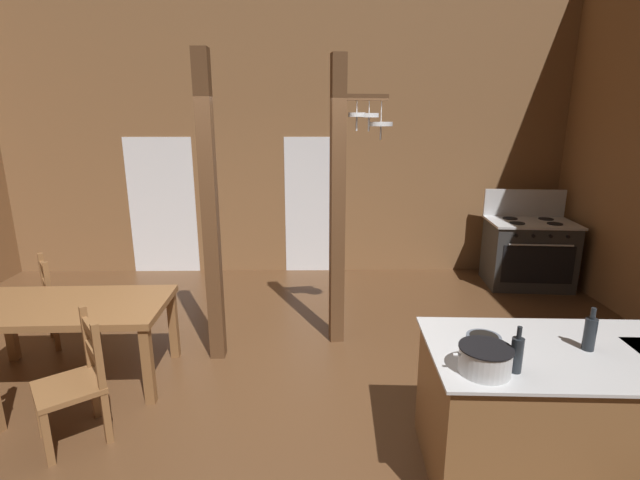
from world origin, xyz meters
The scene contains 15 objects.
ground_plane centered at (0.00, 0.00, -0.05)m, with size 9.07×7.89×0.10m, color brown.
wall_back centered at (0.00, 3.62, 2.28)m, with size 9.07×0.14×4.55m, color brown.
glazed_door_back_left centered at (-1.86, 3.54, 1.02)m, with size 1.00×0.01×2.05m, color white.
glazed_panel_back_right centered at (0.41, 3.54, 1.02)m, with size 0.84×0.01×2.05m, color white.
kitchen_island centered at (2.23, -0.76, 0.45)m, with size 2.20×1.06×0.91m.
stove_range centered at (3.46, 2.86, 0.48)m, with size 1.21×0.91×1.32m.
support_post_with_pot_rack centered at (0.70, 1.21, 1.56)m, with size 0.63×0.26×2.90m.
support_post_center centered at (-0.54, 0.87, 1.45)m, with size 0.14×0.14×2.90m.
dining_table centered at (-1.75, 0.45, 0.65)m, with size 1.72×0.94×0.74m.
ladderback_chair_by_post centered at (-2.22, 1.24, 0.45)m, with size 0.61×0.61×0.95m.
ladderback_chair_at_table_end centered at (-1.32, -0.34, 0.45)m, with size 0.62×0.62×0.95m.
stockpot_on_counter centered at (1.40, -0.99, 0.98)m, with size 0.37×0.31×0.16m.
mixing_bowl_on_counter centered at (1.50, -0.69, 0.94)m, with size 0.22×0.22×0.08m.
bottle_tall_on_counter centered at (1.58, -0.99, 1.02)m, with size 0.07×0.07×0.28m.
bottle_short_on_counter centered at (2.15, -0.74, 1.02)m, with size 0.07×0.07×0.28m.
Camera 1 is at (0.42, -3.35, 2.32)m, focal length 25.90 mm.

